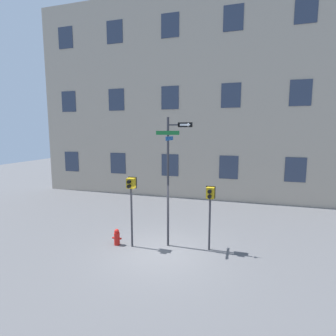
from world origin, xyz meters
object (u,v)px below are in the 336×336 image
object	(u,v)px
fire_hydrant	(117,237)
pedestrian_signal_left	(131,193)
street_sign_pole	(170,172)
pedestrian_signal_right	(210,201)

from	to	relation	value
fire_hydrant	pedestrian_signal_left	bearing A→B (deg)	1.94
fire_hydrant	street_sign_pole	bearing A→B (deg)	13.83
street_sign_pole	pedestrian_signal_right	distance (m)	1.90
pedestrian_signal_right	fire_hydrant	xyz separation A→B (m)	(-3.68, -0.60, -1.66)
pedestrian_signal_right	fire_hydrant	distance (m)	4.08
pedestrian_signal_left	pedestrian_signal_right	bearing A→B (deg)	10.90
pedestrian_signal_left	street_sign_pole	bearing A→B (deg)	18.98
pedestrian_signal_left	pedestrian_signal_right	size ratio (longest dim) A/B	1.12
pedestrian_signal_right	pedestrian_signal_left	bearing A→B (deg)	-169.10
street_sign_pole	pedestrian_signal_left	xyz separation A→B (m)	(-1.44, -0.49, -0.82)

